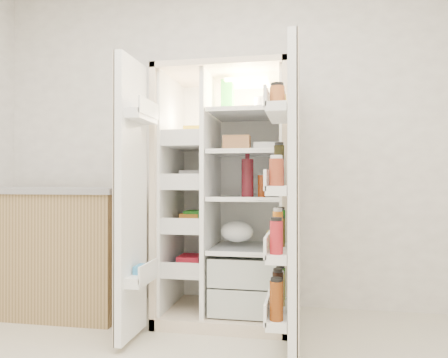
# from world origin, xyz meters

# --- Properties ---
(wall_back) EXTENTS (4.00, 0.02, 2.70)m
(wall_back) POSITION_xyz_m (0.00, 2.00, 1.35)
(wall_back) COLOR white
(wall_back) RESTS_ON floor
(refrigerator) EXTENTS (0.93, 0.70, 1.80)m
(refrigerator) POSITION_xyz_m (0.05, 1.65, 0.74)
(refrigerator) COLOR beige
(refrigerator) RESTS_ON floor
(freezer_door) EXTENTS (0.15, 0.40, 1.72)m
(freezer_door) POSITION_xyz_m (-0.47, 1.05, 0.89)
(freezer_door) COLOR white
(freezer_door) RESTS_ON floor
(fridge_door) EXTENTS (0.17, 0.58, 1.72)m
(fridge_door) POSITION_xyz_m (0.51, 0.96, 0.87)
(fridge_door) COLOR white
(fridge_door) RESTS_ON floor
(kitchen_counter) EXTENTS (1.31, 0.70, 0.95)m
(kitchen_counter) POSITION_xyz_m (-1.34, 1.56, 0.48)
(kitchen_counter) COLOR #A68653
(kitchen_counter) RESTS_ON floor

